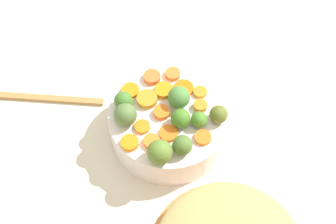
# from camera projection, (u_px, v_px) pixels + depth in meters

# --- Properties ---
(tabletop) EXTENTS (2.40, 2.40, 0.02)m
(tabletop) POSITION_uv_depth(u_px,v_px,m) (182.00, 142.00, 0.93)
(tabletop) COLOR beige
(tabletop) RESTS_ON ground
(serving_bowl_carrots) EXTENTS (0.23, 0.23, 0.07)m
(serving_bowl_carrots) POSITION_uv_depth(u_px,v_px,m) (168.00, 125.00, 0.90)
(serving_bowl_carrots) COLOR white
(serving_bowl_carrots) RESTS_ON tabletop
(carrot_slice_0) EXTENTS (0.05, 0.05, 0.01)m
(carrot_slice_0) POSITION_uv_depth(u_px,v_px,m) (184.00, 88.00, 0.90)
(carrot_slice_0) COLOR orange
(carrot_slice_0) RESTS_ON serving_bowl_carrots
(carrot_slice_1) EXTENTS (0.04, 0.04, 0.01)m
(carrot_slice_1) POSITION_uv_depth(u_px,v_px,m) (132.00, 89.00, 0.90)
(carrot_slice_1) COLOR orange
(carrot_slice_1) RESTS_ON serving_bowl_carrots
(carrot_slice_2) EXTENTS (0.05, 0.05, 0.01)m
(carrot_slice_2) POSITION_uv_depth(u_px,v_px,m) (164.00, 90.00, 0.89)
(carrot_slice_2) COLOR orange
(carrot_slice_2) RESTS_ON serving_bowl_carrots
(carrot_slice_3) EXTENTS (0.05, 0.05, 0.01)m
(carrot_slice_3) POSITION_uv_depth(u_px,v_px,m) (145.00, 101.00, 0.88)
(carrot_slice_3) COLOR orange
(carrot_slice_3) RESTS_ON serving_bowl_carrots
(carrot_slice_4) EXTENTS (0.04, 0.04, 0.01)m
(carrot_slice_4) POSITION_uv_depth(u_px,v_px,m) (203.00, 138.00, 0.84)
(carrot_slice_4) COLOR orange
(carrot_slice_4) RESTS_ON serving_bowl_carrots
(carrot_slice_5) EXTENTS (0.03, 0.03, 0.01)m
(carrot_slice_5) POSITION_uv_depth(u_px,v_px,m) (200.00, 106.00, 0.87)
(carrot_slice_5) COLOR orange
(carrot_slice_5) RESTS_ON serving_bowl_carrots
(carrot_slice_6) EXTENTS (0.04, 0.04, 0.01)m
(carrot_slice_6) POSITION_uv_depth(u_px,v_px,m) (142.00, 127.00, 0.85)
(carrot_slice_6) COLOR orange
(carrot_slice_6) RESTS_ON serving_bowl_carrots
(carrot_slice_7) EXTENTS (0.04, 0.04, 0.01)m
(carrot_slice_7) POSITION_uv_depth(u_px,v_px,m) (162.00, 112.00, 0.87)
(carrot_slice_7) COLOR orange
(carrot_slice_7) RESTS_ON serving_bowl_carrots
(carrot_slice_8) EXTENTS (0.04, 0.04, 0.01)m
(carrot_slice_8) POSITION_uv_depth(u_px,v_px,m) (152.00, 77.00, 0.91)
(carrot_slice_8) COLOR orange
(carrot_slice_8) RESTS_ON serving_bowl_carrots
(carrot_slice_9) EXTENTS (0.04, 0.04, 0.01)m
(carrot_slice_9) POSITION_uv_depth(u_px,v_px,m) (168.00, 133.00, 0.84)
(carrot_slice_9) COLOR orange
(carrot_slice_9) RESTS_ON serving_bowl_carrots
(carrot_slice_10) EXTENTS (0.04, 0.04, 0.01)m
(carrot_slice_10) POSITION_uv_depth(u_px,v_px,m) (130.00, 143.00, 0.83)
(carrot_slice_10) COLOR orange
(carrot_slice_10) RESTS_ON serving_bowl_carrots
(carrot_slice_11) EXTENTS (0.04, 0.04, 0.01)m
(carrot_slice_11) POSITION_uv_depth(u_px,v_px,m) (173.00, 74.00, 0.91)
(carrot_slice_11) COLOR orange
(carrot_slice_11) RESTS_ON serving_bowl_carrots
(carrot_slice_12) EXTENTS (0.04, 0.04, 0.01)m
(carrot_slice_12) POSITION_uv_depth(u_px,v_px,m) (200.00, 92.00, 0.89)
(carrot_slice_12) COLOR orange
(carrot_slice_12) RESTS_ON serving_bowl_carrots
(carrot_slice_13) EXTENTS (0.04, 0.04, 0.01)m
(carrot_slice_13) POSITION_uv_depth(u_px,v_px,m) (152.00, 142.00, 0.83)
(carrot_slice_13) COLOR orange
(carrot_slice_13) RESTS_ON serving_bowl_carrots
(brussels_sprout_0) EXTENTS (0.04, 0.04, 0.04)m
(brussels_sprout_0) POSITION_uv_depth(u_px,v_px,m) (182.00, 145.00, 0.81)
(brussels_sprout_0) COLOR #4F702F
(brussels_sprout_0) RESTS_ON serving_bowl_carrots
(brussels_sprout_1) EXTENTS (0.04, 0.04, 0.04)m
(brussels_sprout_1) POSITION_uv_depth(u_px,v_px,m) (160.00, 152.00, 0.80)
(brussels_sprout_1) COLOR olive
(brussels_sprout_1) RESTS_ON serving_bowl_carrots
(brussels_sprout_2) EXTENTS (0.04, 0.04, 0.04)m
(brussels_sprout_2) POSITION_uv_depth(u_px,v_px,m) (125.00, 115.00, 0.84)
(brussels_sprout_2) COLOR #55753D
(brussels_sprout_2) RESTS_ON serving_bowl_carrots
(brussels_sprout_3) EXTENTS (0.04, 0.04, 0.04)m
(brussels_sprout_3) POSITION_uv_depth(u_px,v_px,m) (180.00, 118.00, 0.84)
(brussels_sprout_3) COLOR #447C24
(brussels_sprout_3) RESTS_ON serving_bowl_carrots
(brussels_sprout_4) EXTENTS (0.03, 0.03, 0.03)m
(brussels_sprout_4) POSITION_uv_depth(u_px,v_px,m) (219.00, 114.00, 0.85)
(brussels_sprout_4) COLOR #5C6B26
(brussels_sprout_4) RESTS_ON serving_bowl_carrots
(brussels_sprout_5) EXTENTS (0.03, 0.03, 0.03)m
(brussels_sprout_5) POSITION_uv_depth(u_px,v_px,m) (123.00, 101.00, 0.87)
(brussels_sprout_5) COLOR #45782D
(brussels_sprout_5) RESTS_ON serving_bowl_carrots
(brussels_sprout_6) EXTENTS (0.04, 0.04, 0.04)m
(brussels_sprout_6) POSITION_uv_depth(u_px,v_px,m) (179.00, 97.00, 0.87)
(brussels_sprout_6) COLOR #4B853D
(brussels_sprout_6) RESTS_ON serving_bowl_carrots
(brussels_sprout_7) EXTENTS (0.03, 0.03, 0.03)m
(brussels_sprout_7) POSITION_uv_depth(u_px,v_px,m) (199.00, 120.00, 0.85)
(brussels_sprout_7) COLOR #4A8229
(brussels_sprout_7) RESTS_ON serving_bowl_carrots
(wooden_spoon) EXTENTS (0.16, 0.27, 0.01)m
(wooden_spoon) POSITION_uv_depth(u_px,v_px,m) (6.00, 95.00, 0.97)
(wooden_spoon) COLOR #AE7C45
(wooden_spoon) RESTS_ON tabletop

